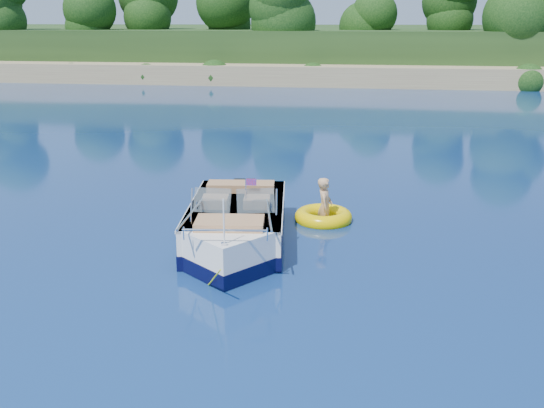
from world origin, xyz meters
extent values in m
plane|color=#0B1D4D|center=(0.00, 0.00, 0.00)|extent=(160.00, 160.00, 0.00)
cube|color=#8E7452|center=(0.00, 38.00, 0.50)|extent=(170.00, 8.00, 2.00)
cube|color=#1C3314|center=(0.00, 65.00, 1.00)|extent=(170.00, 56.00, 6.00)
cylinder|color=#321E10|center=(-18.00, 40.50, 3.10)|extent=(0.44, 0.44, 3.20)
sphere|color=black|center=(-18.00, 40.50, 6.14)|extent=(5.28, 5.28, 5.28)
cylinder|color=#321E10|center=(0.00, 42.00, 3.30)|extent=(0.44, 0.44, 3.60)
cube|color=white|center=(0.92, 1.47, 0.32)|extent=(2.54, 4.18, 1.10)
cube|color=white|center=(1.13, -0.40, 0.32)|extent=(2.09, 2.09, 1.10)
cube|color=black|center=(0.92, 1.47, 0.17)|extent=(2.57, 4.23, 0.32)
cube|color=black|center=(1.13, -0.40, 0.17)|extent=(2.13, 2.13, 0.32)
cube|color=#A57857|center=(0.88, 1.79, 0.63)|extent=(1.98, 2.95, 0.11)
cube|color=white|center=(0.92, 1.47, 0.84)|extent=(2.58, 4.19, 0.06)
cube|color=black|center=(0.67, 3.63, 0.37)|extent=(0.62, 0.43, 0.95)
cube|color=#8C9EA5|center=(0.53, 0.69, 1.15)|extent=(0.83, 0.30, 0.51)
cube|color=#8C9EA5|center=(1.47, 0.79, 1.15)|extent=(0.86, 0.47, 0.51)
cube|color=tan|center=(0.48, 1.16, 0.87)|extent=(0.64, 0.64, 0.42)
cube|color=tan|center=(1.42, 1.26, 0.87)|extent=(0.64, 0.64, 0.42)
cube|color=tan|center=(0.80, 2.52, 0.87)|extent=(1.69, 0.76, 0.40)
cube|color=tan|center=(1.11, -0.20, 0.85)|extent=(1.47, 0.94, 0.36)
cylinder|color=white|center=(1.22, -1.19, 1.32)|extent=(0.03, 0.03, 0.89)
cube|color=red|center=(1.38, 0.78, 1.57)|extent=(0.23, 0.04, 0.15)
cube|color=silver|center=(1.23, -1.24, 0.90)|extent=(0.11, 0.07, 0.05)
cylinder|color=#F1FC1B|center=(1.11, -1.63, 0.37)|extent=(0.53, 1.03, 0.80)
torus|color=#FFD300|center=(2.81, 3.07, 0.10)|extent=(1.77, 1.77, 0.39)
torus|color=red|center=(2.81, 3.07, 0.12)|extent=(1.45, 1.45, 0.13)
imported|color=tan|center=(2.85, 3.00, 0.00)|extent=(0.40, 0.86, 1.67)
camera|label=1|loc=(3.67, -11.59, 4.93)|focal=40.00mm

